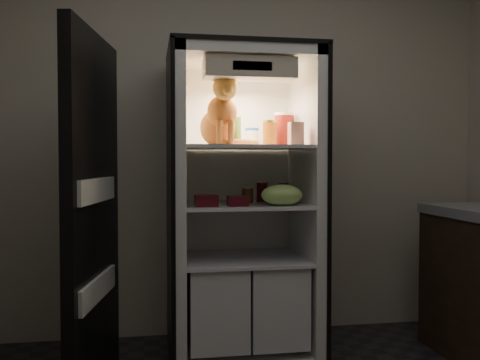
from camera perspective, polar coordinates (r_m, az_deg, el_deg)
The scene contains 16 objects.
room_shell at distance 2.00m, azimuth 7.11°, elevation 14.24°, with size 3.60×3.60×3.60m.
refrigerator at distance 3.33m, azimuth 0.15°, elevation -4.97°, with size 0.90×0.72×1.88m.
fridge_door at distance 2.86m, azimuth -15.39°, elevation -3.72°, with size 0.20×0.87×1.85m.
tabby_cat at distance 3.20m, azimuth -2.10°, elevation 6.59°, with size 0.37×0.42×0.43m.
parmesan_shaker at distance 3.24m, azimuth -0.47°, elevation 5.21°, with size 0.07×0.07×0.17m.
mayo_tub at distance 3.44m, azimuth 1.28°, elevation 4.57°, with size 0.09×0.09×0.12m.
salsa_jar at distance 3.29m, azimuth 3.19°, elevation 5.01°, with size 0.09×0.09×0.16m.
pepper_jar at distance 3.41m, azimuth 4.74°, elevation 5.37°, with size 0.13×0.13×0.21m.
cream_carton at distance 3.13m, azimuth 5.97°, elevation 4.94°, with size 0.08×0.08×0.13m, color silver.
soda_can_a at distance 3.38m, azimuth 2.36°, elevation -1.27°, with size 0.07×0.07×0.13m.
soda_can_b at distance 3.35m, azimuth 4.65°, elevation -1.31°, with size 0.07×0.07×0.12m.
soda_can_c at distance 3.22m, azimuth 4.27°, elevation -1.54°, with size 0.06×0.06×0.11m.
condiment_jar at distance 3.32m, azimuth 0.81°, elevation -1.56°, with size 0.07×0.07×0.10m.
grape_bag at distance 3.11m, azimuth 4.49°, elevation -1.60°, with size 0.24×0.18×0.12m, color #97C45B.
berry_box_left at distance 3.04m, azimuth -3.62°, elevation -2.22°, with size 0.13×0.13×0.06m, color #550E18.
berry_box_right at distance 3.06m, azimuth -0.27°, elevation -2.25°, with size 0.11×0.11×0.06m, color #550E18.
Camera 1 is at (-0.56, -1.87, 1.20)m, focal length 40.00 mm.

